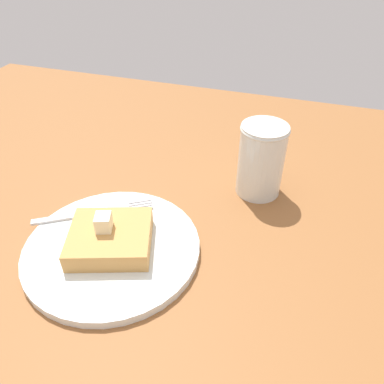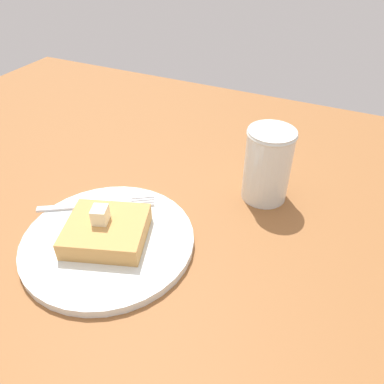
# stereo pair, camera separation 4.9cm
# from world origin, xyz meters

# --- Properties ---
(table_surface) EXTENTS (1.04, 1.04, 0.03)m
(table_surface) POSITION_xyz_m (0.00, 0.00, 0.01)
(table_surface) COLOR brown
(table_surface) RESTS_ON ground
(plate) EXTENTS (0.22, 0.22, 0.01)m
(plate) POSITION_xyz_m (0.02, 0.07, 0.03)
(plate) COLOR white
(plate) RESTS_ON table_surface
(toast_slice_center) EXTENTS (0.11, 0.12, 0.02)m
(toast_slice_center) POSITION_xyz_m (0.02, 0.07, 0.05)
(toast_slice_center) COLOR tan
(toast_slice_center) RESTS_ON plate
(butter_pat_primary) EXTENTS (0.03, 0.02, 0.02)m
(butter_pat_primary) POSITION_xyz_m (0.01, 0.06, 0.07)
(butter_pat_primary) COLOR #F8F1C8
(butter_pat_primary) RESTS_ON toast_slice_center
(fork) EXTENTS (0.10, 0.14, 0.00)m
(fork) POSITION_xyz_m (-0.03, 0.03, 0.04)
(fork) COLOR silver
(fork) RESTS_ON plate
(syrup_jar) EXTENTS (0.07, 0.07, 0.11)m
(syrup_jar) POSITION_xyz_m (-0.16, 0.22, 0.08)
(syrup_jar) COLOR #572809
(syrup_jar) RESTS_ON table_surface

